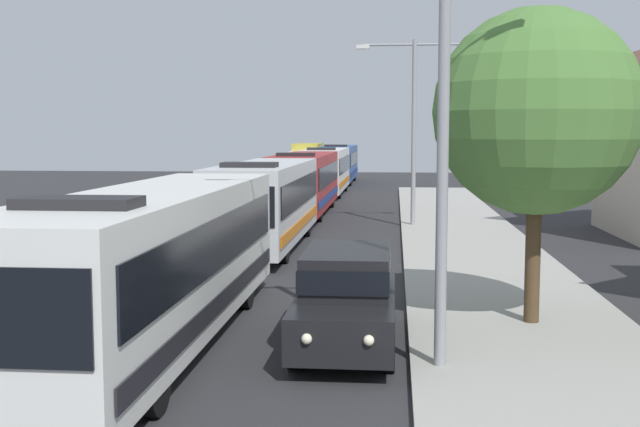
{
  "coord_description": "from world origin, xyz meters",
  "views": [
    {
      "loc": [
        3.3,
        -3.61,
        4.15
      ],
      "look_at": [
        1.5,
        15.56,
        2.19
      ],
      "focal_mm": 44.82,
      "sensor_mm": 36.0,
      "label": 1
    }
  ],
  "objects": [
    {
      "name": "bus_lead",
      "position": [
        -1.3,
        11.31,
        1.69
      ],
      "size": [
        2.58,
        12.43,
        3.21
      ],
      "color": "silver",
      "rests_on": "ground_plane"
    },
    {
      "name": "bus_second_in_line",
      "position": [
        -1.3,
        24.78,
        1.69
      ],
      "size": [
        2.58,
        11.35,
        3.21
      ],
      "color": "silver",
      "rests_on": "ground_plane"
    },
    {
      "name": "bus_middle",
      "position": [
        -1.3,
        36.94,
        1.69
      ],
      "size": [
        2.58,
        12.25,
        3.21
      ],
      "color": "maroon",
      "rests_on": "ground_plane"
    },
    {
      "name": "bus_fourth_in_line",
      "position": [
        -1.3,
        49.63,
        1.69
      ],
      "size": [
        2.58,
        11.13,
        3.21
      ],
      "color": "silver",
      "rests_on": "ground_plane"
    },
    {
      "name": "bus_rear",
      "position": [
        -1.3,
        61.99,
        1.69
      ],
      "size": [
        2.58,
        11.95,
        3.21
      ],
      "color": "#284C8C",
      "rests_on": "ground_plane"
    },
    {
      "name": "white_suv",
      "position": [
        2.4,
        11.55,
        1.03
      ],
      "size": [
        1.86,
        4.97,
        1.9
      ],
      "color": "black",
      "rests_on": "ground_plane"
    },
    {
      "name": "box_truck_oncoming",
      "position": [
        -4.6,
        67.97,
        1.7
      ],
      "size": [
        2.35,
        7.29,
        3.15
      ],
      "color": "white",
      "rests_on": "ground_plane"
    },
    {
      "name": "streetlamp_near",
      "position": [
        4.1,
        9.97,
        5.57
      ],
      "size": [
        5.44,
        0.28,
        8.99
      ],
      "color": "gray",
      "rests_on": "sidewalk"
    },
    {
      "name": "streetlamp_mid",
      "position": [
        4.1,
        31.22,
        4.97
      ],
      "size": [
        4.99,
        0.28,
        7.94
      ],
      "color": "gray",
      "rests_on": "sidewalk"
    },
    {
      "name": "roadside_tree",
      "position": [
        6.21,
        13.36,
        4.57
      ],
      "size": [
        4.3,
        4.3,
        6.58
      ],
      "color": "#4C3823",
      "rests_on": "sidewalk"
    }
  ]
}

